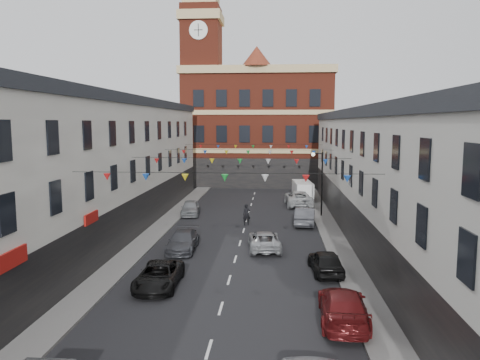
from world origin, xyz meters
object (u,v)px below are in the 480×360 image
(car_right_d, at_px, (326,262))
(pedestrian, at_px, (247,215))
(white_van, at_px, (303,191))
(car_right_c, at_px, (343,306))
(moving_car, at_px, (264,240))
(car_left_c, at_px, (159,276))
(car_left_d, at_px, (183,241))
(car_right_e, at_px, (305,216))
(street_lamp, at_px, (319,175))
(car_right_f, at_px, (298,198))
(car_left_e, at_px, (190,208))

(car_right_d, distance_m, pedestrian, 13.56)
(white_van, bearing_deg, car_right_c, -94.78)
(car_right_d, distance_m, moving_car, 6.14)
(car_left_c, xyz_separation_m, car_left_d, (-0.15, 7.19, 0.03))
(car_left_c, bearing_deg, car_right_e, 60.57)
(street_lamp, height_order, moving_car, street_lamp)
(car_right_c, height_order, car_right_f, car_right_f)
(car_right_e, relative_size, car_right_f, 0.81)
(car_left_e, bearing_deg, car_right_f, 22.70)
(car_left_d, distance_m, moving_car, 5.59)
(moving_car, xyz_separation_m, pedestrian, (-1.68, 7.53, 0.26))
(pedestrian, bearing_deg, car_left_c, -122.39)
(car_right_c, relative_size, car_right_d, 1.23)
(car_left_d, relative_size, white_van, 0.96)
(car_left_e, xyz_separation_m, white_van, (11.04, 9.33, 0.36))
(car_right_c, height_order, white_van, white_van)
(car_left_c, bearing_deg, car_right_d, 17.29)
(car_left_e, xyz_separation_m, car_right_f, (10.41, 5.80, 0.10))
(car_right_d, relative_size, car_right_f, 0.71)
(pedestrian, bearing_deg, white_van, 48.65)
(car_right_e, height_order, white_van, white_van)
(car_right_e, height_order, moving_car, car_right_e)
(car_right_f, bearing_deg, pedestrian, 60.06)
(street_lamp, bearing_deg, white_van, 95.86)
(car_left_e, relative_size, pedestrian, 2.27)
(car_left_d, bearing_deg, car_right_d, -26.12)
(car_right_c, relative_size, pedestrian, 2.78)
(street_lamp, distance_m, white_van, 9.73)
(car_right_c, distance_m, pedestrian, 19.88)
(car_right_f, xyz_separation_m, white_van, (0.63, 3.53, 0.26))
(car_right_d, distance_m, car_right_e, 13.00)
(car_left_d, xyz_separation_m, car_right_f, (8.71, 17.96, 0.13))
(street_lamp, height_order, car_right_d, street_lamp)
(car_right_d, distance_m, white_van, 25.70)
(car_right_c, xyz_separation_m, moving_car, (-3.70, 11.60, -0.09))
(car_left_c, bearing_deg, car_left_d, 90.24)
(car_left_e, relative_size, car_right_d, 1.00)
(street_lamp, distance_m, car_right_e, 4.89)
(car_left_c, relative_size, car_left_d, 1.00)
(car_right_f, height_order, pedestrian, pedestrian)
(moving_car, bearing_deg, car_right_f, -105.32)
(car_right_d, bearing_deg, street_lamp, -98.50)
(car_left_d, relative_size, car_left_e, 1.12)
(car_left_c, relative_size, car_left_e, 1.12)
(pedestrian, bearing_deg, car_right_e, -12.74)
(car_left_c, height_order, car_right_c, car_right_c)
(car_right_e, distance_m, pedestrian, 4.99)
(car_right_f, distance_m, pedestrian, 10.85)
(car_left_e, bearing_deg, moving_car, -64.08)
(car_left_e, height_order, pedestrian, pedestrian)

